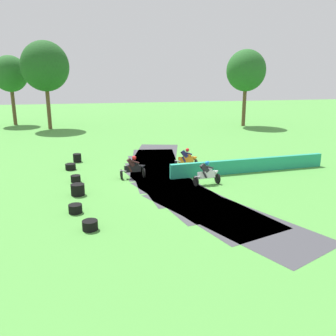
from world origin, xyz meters
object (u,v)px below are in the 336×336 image
(tire_stack_mid_a, at_px, (71,167))
(motorcycle_trailing_white, at_px, (207,173))
(motorcycle_chase_black, at_px, (134,168))
(tire_stack_mid_b, at_px, (76,179))
(motorcycle_lead_orange, at_px, (187,159))
(tire_stack_far, at_px, (78,190))
(tire_stack_near, at_px, (77,158))
(tire_stack_extra_a, at_px, (75,209))
(tire_stack_extra_b, at_px, (90,225))

(tire_stack_mid_a, bearing_deg, motorcycle_trailing_white, -32.42)
(motorcycle_chase_black, height_order, tire_stack_mid_b, motorcycle_chase_black)
(motorcycle_lead_orange, bearing_deg, tire_stack_mid_b, -166.67)
(motorcycle_chase_black, relative_size, tire_stack_far, 2.34)
(motorcycle_trailing_white, height_order, tire_stack_near, motorcycle_trailing_white)
(motorcycle_chase_black, xyz_separation_m, tire_stack_near, (-3.53, 5.00, -0.36))
(motorcycle_trailing_white, xyz_separation_m, tire_stack_mid_b, (-7.52, 2.10, -0.44))
(motorcycle_lead_orange, xyz_separation_m, tire_stack_mid_b, (-7.35, -1.74, -0.44))
(tire_stack_mid_a, relative_size, tire_stack_mid_b, 1.20)
(tire_stack_far, relative_size, tire_stack_extra_a, 1.15)
(tire_stack_extra_b, bearing_deg, motorcycle_trailing_white, 36.32)
(tire_stack_near, bearing_deg, tire_stack_far, -88.21)
(motorcycle_lead_orange, height_order, motorcycle_trailing_white, motorcycle_trailing_white)
(tire_stack_extra_a, bearing_deg, tire_stack_mid_a, 94.09)
(motorcycle_chase_black, height_order, tire_stack_mid_a, motorcycle_chase_black)
(motorcycle_chase_black, xyz_separation_m, tire_stack_far, (-3.30, -2.56, -0.36))
(tire_stack_mid_a, height_order, tire_stack_far, tire_stack_far)
(motorcycle_lead_orange, relative_size, tire_stack_far, 2.35)
(tire_stack_far, height_order, tire_stack_extra_a, tire_stack_far)
(motorcycle_trailing_white, relative_size, tire_stack_far, 2.32)
(tire_stack_far, distance_m, tire_stack_extra_a, 2.54)
(tire_stack_extra_a, bearing_deg, motorcycle_lead_orange, 43.10)
(tire_stack_mid_b, bearing_deg, tire_stack_mid_a, 98.21)
(tire_stack_far, xyz_separation_m, tire_stack_extra_b, (0.61, -4.57, -0.10))
(motorcycle_trailing_white, bearing_deg, motorcycle_chase_black, 151.53)
(tire_stack_mid_b, relative_size, tire_stack_far, 0.80)
(motorcycle_lead_orange, distance_m, motorcycle_chase_black, 4.20)
(tire_stack_far, bearing_deg, tire_stack_extra_b, -82.45)
(tire_stack_near, distance_m, tire_stack_extra_b, 12.16)
(tire_stack_extra_b, bearing_deg, tire_stack_extra_a, 107.82)
(motorcycle_trailing_white, distance_m, tire_stack_near, 10.44)
(motorcycle_lead_orange, relative_size, motorcycle_trailing_white, 1.01)
(tire_stack_near, height_order, tire_stack_mid_a, tire_stack_near)
(tire_stack_extra_b, bearing_deg, tire_stack_far, 97.55)
(tire_stack_near, bearing_deg, motorcycle_chase_black, -54.73)
(tire_stack_near, bearing_deg, tire_stack_mid_b, -89.50)
(tire_stack_far, bearing_deg, motorcycle_lead_orange, 30.45)
(tire_stack_extra_a, xyz_separation_m, tire_stack_extra_b, (0.65, -2.04, 0.00))
(tire_stack_near, relative_size, tire_stack_mid_b, 1.05)
(tire_stack_mid_b, distance_m, tire_stack_extra_a, 5.00)
(motorcycle_chase_black, relative_size, tire_stack_mid_a, 2.45)
(motorcycle_chase_black, bearing_deg, tire_stack_extra_b, -110.67)
(motorcycle_trailing_white, distance_m, tire_stack_extra_b, 8.36)
(motorcycle_lead_orange, xyz_separation_m, tire_stack_extra_a, (-7.21, -6.74, -0.44))
(tire_stack_near, height_order, tire_stack_mid_b, tire_stack_near)
(motorcycle_trailing_white, bearing_deg, tire_stack_near, 136.49)
(tire_stack_extra_a, distance_m, tire_stack_extra_b, 2.14)
(tire_stack_extra_b, bearing_deg, motorcycle_chase_black, 69.33)
(motorcycle_lead_orange, distance_m, tire_stack_far, 8.31)
(motorcycle_chase_black, xyz_separation_m, tire_stack_extra_b, (-2.69, -7.13, -0.46))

